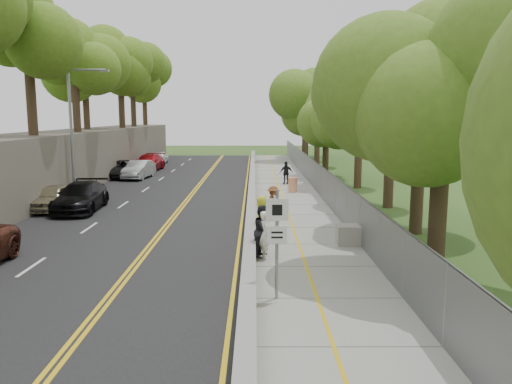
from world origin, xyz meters
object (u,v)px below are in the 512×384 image
signpost (277,232)px  painter_0 (262,216)px  streetlight (75,124)px  concrete_block (351,235)px  construction_barrel (293,185)px  person_far (286,173)px

signpost → painter_0: signpost is taller
signpost → streetlight: bearing=124.1°
signpost → concrete_block: size_ratio=2.66×
construction_barrel → concrete_block: bearing=-84.6°
concrete_block → construction_barrel: bearing=95.4°
construction_barrel → concrete_block: construction_barrel is taller
streetlight → construction_barrel: size_ratio=8.02×
concrete_block → person_far: (-1.50, 17.69, 0.47)m
signpost → concrete_block: signpost is taller
concrete_block → painter_0: 3.80m
construction_barrel → concrete_block: (1.30, -13.72, -0.11)m
person_far → construction_barrel: bearing=81.5°
streetlight → painter_0: size_ratio=4.56×
streetlight → person_far: size_ratio=4.67×
painter_0 → streetlight: bearing=35.1°
construction_barrel → streetlight: bearing=-168.6°
streetlight → signpost: size_ratio=2.58×
concrete_block → streetlight: bearing=143.3°
painter_0 → person_far: size_ratio=1.02×
signpost → construction_barrel: size_ratio=3.11×
concrete_block → painter_0: (-3.55, 1.25, 0.49)m
streetlight → concrete_block: size_ratio=6.87×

